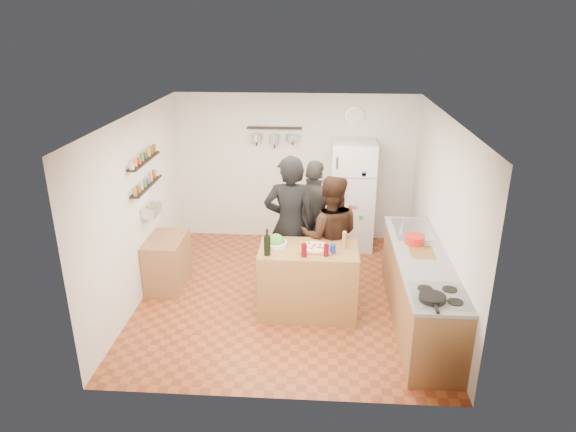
# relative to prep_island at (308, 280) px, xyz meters

# --- Properties ---
(room_shell) EXTENTS (4.20, 4.20, 4.20)m
(room_shell) POSITION_rel_prep_island_xyz_m (-0.29, 0.78, 0.79)
(room_shell) COLOR brown
(room_shell) RESTS_ON ground
(prep_island) EXTENTS (1.25, 0.72, 0.91)m
(prep_island) POSITION_rel_prep_island_xyz_m (0.00, 0.00, 0.00)
(prep_island) COLOR olive
(prep_island) RESTS_ON floor
(pizza_board) EXTENTS (0.42, 0.34, 0.02)m
(pizza_board) POSITION_rel_prep_island_xyz_m (0.08, -0.02, 0.47)
(pizza_board) COLOR brown
(pizza_board) RESTS_ON prep_island
(pizza) EXTENTS (0.34, 0.34, 0.02)m
(pizza) POSITION_rel_prep_island_xyz_m (0.08, -0.02, 0.48)
(pizza) COLOR beige
(pizza) RESTS_ON pizza_board
(salad_bowl) EXTENTS (0.29, 0.29, 0.06)m
(salad_bowl) POSITION_rel_prep_island_xyz_m (-0.42, 0.05, 0.48)
(salad_bowl) COLOR silver
(salad_bowl) RESTS_ON prep_island
(wine_bottle) EXTENTS (0.08, 0.08, 0.25)m
(wine_bottle) POSITION_rel_prep_island_xyz_m (-0.50, -0.22, 0.58)
(wine_bottle) COLOR black
(wine_bottle) RESTS_ON prep_island
(wine_glass_near) EXTENTS (0.07, 0.07, 0.17)m
(wine_glass_near) POSITION_rel_prep_island_xyz_m (-0.05, -0.24, 0.54)
(wine_glass_near) COLOR #5A070D
(wine_glass_near) RESTS_ON prep_island
(wine_glass_far) EXTENTS (0.06, 0.06, 0.15)m
(wine_glass_far) POSITION_rel_prep_island_xyz_m (0.22, -0.20, 0.53)
(wine_glass_far) COLOR #540710
(wine_glass_far) RESTS_ON prep_island
(pepper_mill) EXTENTS (0.06, 0.06, 0.18)m
(pepper_mill) POSITION_rel_prep_island_xyz_m (0.45, 0.05, 0.55)
(pepper_mill) COLOR #A07443
(pepper_mill) RESTS_ON prep_island
(salt_canister) EXTENTS (0.07, 0.07, 0.12)m
(salt_canister) POSITION_rel_prep_island_xyz_m (0.30, -0.12, 0.52)
(salt_canister) COLOR navy
(salt_canister) RESTS_ON prep_island
(person_left) EXTENTS (0.72, 0.47, 1.97)m
(person_left) POSITION_rel_prep_island_xyz_m (-0.27, 0.58, 0.53)
(person_left) COLOR black
(person_left) RESTS_ON floor
(person_center) EXTENTS (0.84, 0.66, 1.72)m
(person_center) POSITION_rel_prep_island_xyz_m (0.28, 0.51, 0.40)
(person_center) COLOR black
(person_center) RESTS_ON floor
(person_back) EXTENTS (1.12, 0.76, 1.77)m
(person_back) POSITION_rel_prep_island_xyz_m (0.06, 1.04, 0.43)
(person_back) COLOR #2C2927
(person_back) RESTS_ON floor
(counter_run) EXTENTS (0.63, 2.63, 0.90)m
(counter_run) POSITION_rel_prep_island_xyz_m (1.41, -0.15, -0.01)
(counter_run) COLOR #9E7042
(counter_run) RESTS_ON floor
(stove_top) EXTENTS (0.60, 0.62, 0.02)m
(stove_top) POSITION_rel_prep_island_xyz_m (1.41, -1.10, 0.46)
(stove_top) COLOR white
(stove_top) RESTS_ON counter_run
(skillet) EXTENTS (0.28, 0.28, 0.05)m
(skillet) POSITION_rel_prep_island_xyz_m (1.31, -1.20, 0.49)
(skillet) COLOR black
(skillet) RESTS_ON stove_top
(sink) EXTENTS (0.50, 0.80, 0.03)m
(sink) POSITION_rel_prep_island_xyz_m (1.41, 0.70, 0.46)
(sink) COLOR silver
(sink) RESTS_ON counter_run
(cutting_board) EXTENTS (0.30, 0.40, 0.02)m
(cutting_board) POSITION_rel_prep_island_xyz_m (1.41, -0.04, 0.46)
(cutting_board) COLOR olive
(cutting_board) RESTS_ON counter_run
(red_bowl) EXTENTS (0.25, 0.25, 0.11)m
(red_bowl) POSITION_rel_prep_island_xyz_m (1.36, 0.23, 0.52)
(red_bowl) COLOR red
(red_bowl) RESTS_ON counter_run
(fridge) EXTENTS (0.70, 0.68, 1.80)m
(fridge) POSITION_rel_prep_island_xyz_m (0.66, 2.15, 0.45)
(fridge) COLOR white
(fridge) RESTS_ON floor
(wall_clock) EXTENTS (0.30, 0.03, 0.30)m
(wall_clock) POSITION_rel_prep_island_xyz_m (0.66, 2.48, 1.69)
(wall_clock) COLOR silver
(wall_clock) RESTS_ON back_wall
(spice_shelf_lower) EXTENTS (0.12, 1.00, 0.02)m
(spice_shelf_lower) POSITION_rel_prep_island_xyz_m (-2.22, 0.60, 1.04)
(spice_shelf_lower) COLOR black
(spice_shelf_lower) RESTS_ON left_wall
(spice_shelf_upper) EXTENTS (0.12, 1.00, 0.02)m
(spice_shelf_upper) POSITION_rel_prep_island_xyz_m (-2.22, 0.60, 1.40)
(spice_shelf_upper) COLOR black
(spice_shelf_upper) RESTS_ON left_wall
(produce_basket) EXTENTS (0.18, 0.35, 0.14)m
(produce_basket) POSITION_rel_prep_island_xyz_m (-2.19, 0.60, 0.69)
(produce_basket) COLOR silver
(produce_basket) RESTS_ON left_wall
(side_table) EXTENTS (0.50, 0.80, 0.73)m
(side_table) POSITION_rel_prep_island_xyz_m (-2.03, 0.59, -0.09)
(side_table) COLOR #9B6D41
(side_table) RESTS_ON floor
(pot_rack) EXTENTS (0.90, 0.04, 0.04)m
(pot_rack) POSITION_rel_prep_island_xyz_m (-0.64, 2.40, 1.49)
(pot_rack) COLOR black
(pot_rack) RESTS_ON back_wall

